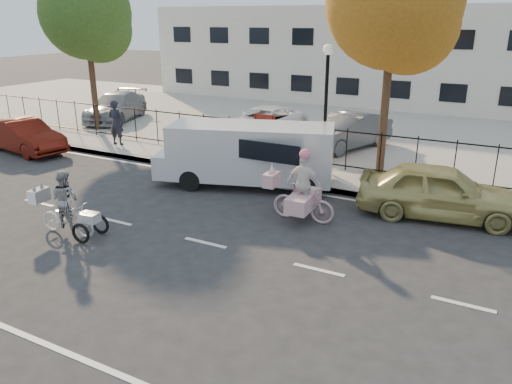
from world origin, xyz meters
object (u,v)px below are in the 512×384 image
Objects in this scene: lamppost at (327,86)px; lot_car_c at (346,131)px; lot_car_b at (263,122)px; white_van at (249,152)px; red_sedan at (25,136)px; unicorn_bike at (302,195)px; lot_car_a at (116,107)px; gold_sedan at (440,191)px; pedestrian at (116,123)px; zebra_trike at (67,210)px.

lamppost reaches higher than lot_car_c.
white_van is at bearing -58.06° from lot_car_b.
unicorn_bike is at bearing -87.88° from red_sedan.
lot_car_a is (-1.00, 6.45, 0.18)m from red_sedan.
lot_car_b is (7.68, 6.59, 0.13)m from red_sedan.
unicorn_bike is 0.49× the size of red_sedan.
red_sedan is at bearing -166.56° from lamppost.
lot_car_b is 4.03m from lot_car_c.
gold_sedan is (6.04, 0.00, -0.37)m from white_van.
gold_sedan is 10.51m from lot_car_b.
unicorn_bike is 13.10m from red_sedan.
gold_sedan is (3.27, 2.03, 0.01)m from unicorn_bike.
pedestrian reaches higher than gold_sedan.
lot_car_a is (-3.85, 4.10, -0.23)m from pedestrian.
lot_car_c is at bearing 7.89° from unicorn_bike.
lamppost is at bearing 11.55° from unicorn_bike.
white_van is (-2.78, 2.02, 0.38)m from unicorn_bike.
lamppost is 9.23m from zebra_trike.
unicorn_bike reaches higher than lot_car_c.
lot_car_c is at bearing 4.40° from lot_car_b.
unicorn_bike is at bearing -76.63° from lamppost.
red_sedan is at bearing -99.67° from lot_car_a.
unicorn_bike is at bearing -47.54° from lot_car_b.
lot_car_a is (-14.02, 7.92, 0.11)m from unicorn_bike.
white_van is 5.90m from lot_car_c.
gold_sedan is at bearing -60.00° from unicorn_bike.
white_van is (-1.75, -2.30, -1.98)m from lamppost.
lot_car_c is (4.01, -0.32, 0.07)m from lot_car_b.
lamppost reaches higher than red_sedan.
lot_car_c is (-0.30, 3.41, -2.23)m from lamppost.
pedestrian reaches higher than lot_car_b.
white_van is at bearing 81.41° from gold_sedan.
lot_car_b is at bearing 31.70° from unicorn_bike.
lot_car_a is at bearing 164.56° from lamppost.
unicorn_bike reaches higher than lot_car_a.
lot_car_b is (-4.31, 3.73, -2.30)m from lamppost.
unicorn_bike is at bearing 113.19° from gold_sedan.
unicorn_bike reaches higher than lot_car_b.
lot_car_a reaches higher than lot_car_b.
zebra_trike reaches higher than gold_sedan.
red_sedan is at bearing 33.06° from pedestrian.
lamppost is at bearing -68.03° from red_sedan.
pedestrian is (2.85, 2.35, 0.41)m from red_sedan.
zebra_trike is at bearing -87.57° from lot_car_c.
lamppost reaches higher than lot_car_a.
white_van reaches higher than lot_car_a.
pedestrian reaches higher than lot_car_a.
zebra_trike is 0.45× the size of gold_sedan.
white_van is at bearing 52.08° from unicorn_bike.
lot_car_a reaches higher than gold_sedan.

